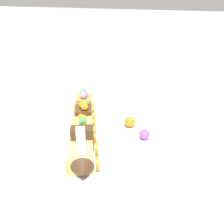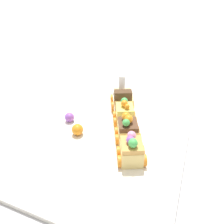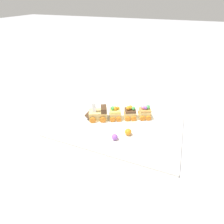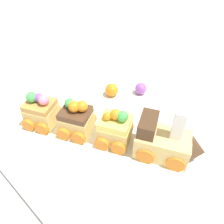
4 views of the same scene
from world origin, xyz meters
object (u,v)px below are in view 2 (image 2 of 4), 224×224
at_px(cake_car_caramel, 131,151).
at_px(gumball_purple, 69,117).
at_px(gumball_orange, 77,130).
at_px(cake_car_lemon, 125,114).
at_px(cake_car_chocolate, 128,130).
at_px(cake_train_locomotive, 122,98).

xyz_separation_m(cake_car_caramel, gumball_purple, (0.09, 0.22, -0.02)).
bearing_deg(gumball_orange, cake_car_caramel, -103.85).
height_order(cake_car_lemon, cake_car_chocolate, same).
height_order(cake_train_locomotive, gumball_purple, cake_train_locomotive).
xyz_separation_m(cake_train_locomotive, cake_car_lemon, (-0.09, -0.04, -0.00)).
bearing_deg(cake_car_lemon, cake_train_locomotive, -0.02).
relative_size(cake_car_lemon, cake_car_caramel, 1.00).
relative_size(gumball_orange, gumball_purple, 1.12).
xyz_separation_m(cake_car_chocolate, cake_car_caramel, (-0.07, -0.03, -0.00)).
relative_size(cake_car_lemon, cake_car_chocolate, 1.00).
distance_m(cake_car_lemon, cake_car_chocolate, 0.08).
bearing_deg(cake_train_locomotive, gumball_orange, 137.93).
distance_m(cake_train_locomotive, gumball_orange, 0.20).
bearing_deg(cake_car_chocolate, cake_train_locomotive, -0.12).
bearing_deg(cake_car_chocolate, gumball_purple, 60.21).
bearing_deg(gumball_orange, cake_car_chocolate, -77.30).
distance_m(cake_train_locomotive, gumball_purple, 0.18).
height_order(cake_car_caramel, gumball_purple, cake_car_caramel).
relative_size(cake_train_locomotive, cake_car_chocolate, 1.52).
xyz_separation_m(cake_car_lemon, cake_car_caramel, (-0.14, -0.07, 0.00)).
bearing_deg(gumball_purple, gumball_orange, -131.15).
distance_m(cake_car_chocolate, gumball_purple, 0.19).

